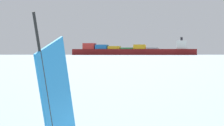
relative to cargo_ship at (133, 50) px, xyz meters
The scene contains 2 objects.
cargo_ship is the anchor object (origin of this frame).
distant_headland 783.73m from the cargo_ship, 78.90° to the left, with size 1296.38×401.03×20.23m, color #60665B.
Camera 1 is at (-0.39, -11.25, 3.35)m, focal length 79.04 mm.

